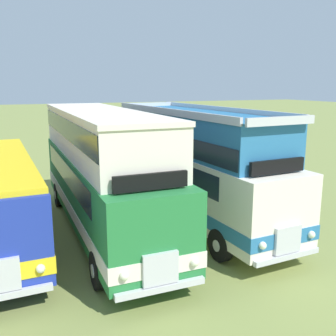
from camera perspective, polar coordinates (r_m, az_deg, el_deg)
The scene contains 2 objects.
bus_seventh_in_row at distance 14.44m, azimuth -9.71°, elevation 0.31°, with size 2.62×11.48×4.49m.
bus_eighth_in_row at distance 15.46m, azimuth 3.81°, elevation 0.80°, with size 3.14×10.64×4.52m.
Camera 1 is at (6.01, -13.66, 5.40)m, focal length 41.77 mm.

